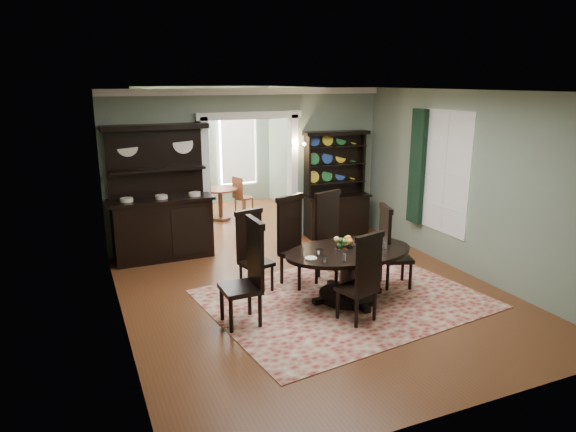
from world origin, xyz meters
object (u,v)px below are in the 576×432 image
object	(u,v)px
sideboard	(161,213)
dining_table	(349,265)
parlor_table	(220,199)
welsh_dresser	(336,198)

from	to	relation	value
sideboard	dining_table	bearing A→B (deg)	-54.71
parlor_table	dining_table	bearing A→B (deg)	-84.69
dining_table	parlor_table	world-z (taller)	dining_table
sideboard	parlor_table	bearing A→B (deg)	50.83
sideboard	parlor_table	world-z (taller)	sideboard
dining_table	sideboard	bearing A→B (deg)	125.90
dining_table	welsh_dresser	world-z (taller)	welsh_dresser
parlor_table	welsh_dresser	bearing A→B (deg)	-48.27
dining_table	welsh_dresser	size ratio (longest dim) A/B	0.90
dining_table	welsh_dresser	xyz separation A→B (m)	(1.40, 3.00, 0.25)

